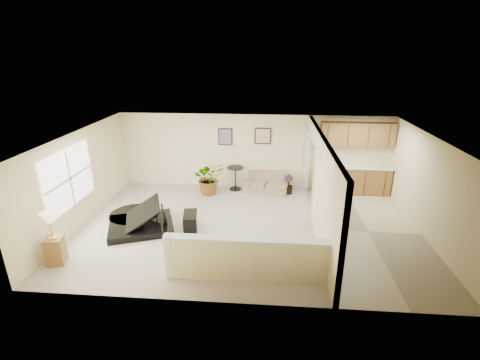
# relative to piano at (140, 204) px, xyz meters

# --- Properties ---
(floor) EXTENTS (9.00, 9.00, 0.00)m
(floor) POSITION_rel_piano_xyz_m (2.87, 0.15, -0.64)
(floor) COLOR tan
(floor) RESTS_ON ground
(back_wall) EXTENTS (9.00, 0.04, 2.50)m
(back_wall) POSITION_rel_piano_xyz_m (2.87, 3.15, 0.61)
(back_wall) COLOR beige
(back_wall) RESTS_ON floor
(front_wall) EXTENTS (9.00, 0.04, 2.50)m
(front_wall) POSITION_rel_piano_xyz_m (2.87, -2.85, 0.61)
(front_wall) COLOR beige
(front_wall) RESTS_ON floor
(left_wall) EXTENTS (0.04, 6.00, 2.50)m
(left_wall) POSITION_rel_piano_xyz_m (-1.63, 0.15, 0.61)
(left_wall) COLOR beige
(left_wall) RESTS_ON floor
(right_wall) EXTENTS (0.04, 6.00, 2.50)m
(right_wall) POSITION_rel_piano_xyz_m (7.37, 0.15, 0.61)
(right_wall) COLOR beige
(right_wall) RESTS_ON floor
(ceiling) EXTENTS (9.00, 6.00, 0.04)m
(ceiling) POSITION_rel_piano_xyz_m (2.87, 0.15, 1.86)
(ceiling) COLOR white
(ceiling) RESTS_ON back_wall
(kitchen_vinyl) EXTENTS (2.70, 6.00, 0.01)m
(kitchen_vinyl) POSITION_rel_piano_xyz_m (6.02, 0.15, -0.64)
(kitchen_vinyl) COLOR tan
(kitchen_vinyl) RESTS_ON floor
(interior_partition) EXTENTS (0.18, 5.99, 2.50)m
(interior_partition) POSITION_rel_piano_xyz_m (4.67, 0.40, 0.58)
(interior_partition) COLOR beige
(interior_partition) RESTS_ON floor
(pony_half_wall) EXTENTS (3.42, 0.22, 1.00)m
(pony_half_wall) POSITION_rel_piano_xyz_m (2.95, -2.15, -0.13)
(pony_half_wall) COLOR beige
(pony_half_wall) RESTS_ON floor
(left_window) EXTENTS (0.05, 2.15, 1.45)m
(left_window) POSITION_rel_piano_xyz_m (-1.61, -0.35, 0.81)
(left_window) COLOR white
(left_window) RESTS_ON left_wall
(wall_art_left) EXTENTS (0.48, 0.04, 0.58)m
(wall_art_left) POSITION_rel_piano_xyz_m (1.92, 3.12, 1.11)
(wall_art_left) COLOR #311E12
(wall_art_left) RESTS_ON back_wall
(wall_mirror) EXTENTS (0.55, 0.04, 0.55)m
(wall_mirror) POSITION_rel_piano_xyz_m (3.17, 3.12, 1.16)
(wall_mirror) COLOR #311E12
(wall_mirror) RESTS_ON back_wall
(kitchen_cabinets) EXTENTS (2.36, 0.65, 2.33)m
(kitchen_cabinets) POSITION_rel_piano_xyz_m (6.06, 2.88, 0.23)
(kitchen_cabinets) COLOR olive
(kitchen_cabinets) RESTS_ON floor
(piano) EXTENTS (2.27, 2.25, 1.54)m
(piano) POSITION_rel_piano_xyz_m (0.00, 0.00, 0.00)
(piano) COLOR black
(piano) RESTS_ON floor
(piano_bench) EXTENTS (0.46, 0.73, 0.46)m
(piano_bench) POSITION_rel_piano_xyz_m (1.37, -0.09, -0.42)
(piano_bench) COLOR black
(piano_bench) RESTS_ON floor
(loveseat) EXTENTS (1.57, 1.09, 0.81)m
(loveseat) POSITION_rel_piano_xyz_m (3.35, 2.79, -0.34)
(loveseat) COLOR #94785E
(loveseat) RESTS_ON floor
(accent_table) EXTENTS (0.55, 0.55, 0.80)m
(accent_table) POSITION_rel_piano_xyz_m (2.28, 2.80, -0.13)
(accent_table) COLOR black
(accent_table) RESTS_ON floor
(palm_plant) EXTENTS (1.24, 1.16, 1.11)m
(palm_plant) POSITION_rel_piano_xyz_m (1.47, 2.37, -0.10)
(palm_plant) COLOR black
(palm_plant) RESTS_ON floor
(small_plant) EXTENTS (0.43, 0.43, 0.62)m
(small_plant) POSITION_rel_piano_xyz_m (4.04, 2.61, -0.38)
(small_plant) COLOR black
(small_plant) RESTS_ON floor
(lamp_stand) EXTENTS (0.44, 0.44, 1.24)m
(lamp_stand) POSITION_rel_piano_xyz_m (-1.28, -1.85, -0.12)
(lamp_stand) COLOR olive
(lamp_stand) RESTS_ON floor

